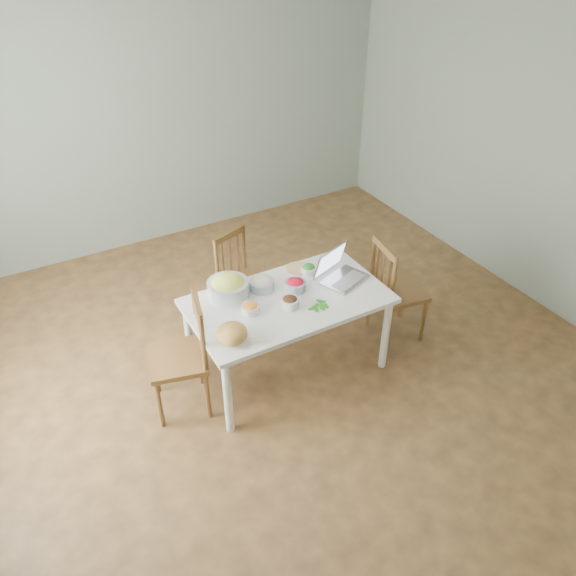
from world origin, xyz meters
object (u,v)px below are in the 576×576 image
chair_left (177,356)px  chair_right (399,289)px  chair_far (245,282)px  bread_boule (232,333)px  laptop (346,268)px  bowl_squash (228,287)px  dining_table (288,335)px

chair_left → chair_right: bearing=100.9°
chair_far → bread_boule: size_ratio=4.06×
bread_boule → laptop: laptop is taller
chair_right → laptop: laptop is taller
laptop → bowl_squash: bearing=144.2°
dining_table → chair_left: size_ratio=1.55×
dining_table → bread_boule: bread_boule is taller
chair_right → bowl_squash: 1.47m
dining_table → laptop: 0.69m
chair_left → chair_right: 1.92m
chair_left → bread_boule: 0.51m
bread_boule → bowl_squash: bearing=68.1°
bread_boule → chair_right: bearing=6.3°
bread_boule → laptop: bearing=12.0°
chair_far → bowl_squash: 0.69m
dining_table → bowl_squash: (-0.37, 0.24, 0.44)m
bowl_squash → laptop: bearing=-15.9°
chair_far → chair_left: size_ratio=0.90×
dining_table → chair_right: (1.03, -0.06, 0.11)m
dining_table → laptop: (0.51, -0.01, 0.47)m
dining_table → chair_left: chair_left is taller
chair_far → bowl_squash: bearing=-147.2°
dining_table → chair_left: (-0.88, 0.05, 0.13)m
dining_table → bowl_squash: size_ratio=4.76×
dining_table → bowl_squash: bowl_squash is taller
dining_table → chair_far: size_ratio=1.72×
dining_table → chair_far: chair_far is taller
dining_table → bowl_squash: bearing=146.8°
dining_table → chair_right: size_ratio=1.61×
chair_left → chair_far: bearing=141.7°
bowl_squash → chair_left: bearing=-158.9°
chair_far → laptop: 0.97m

